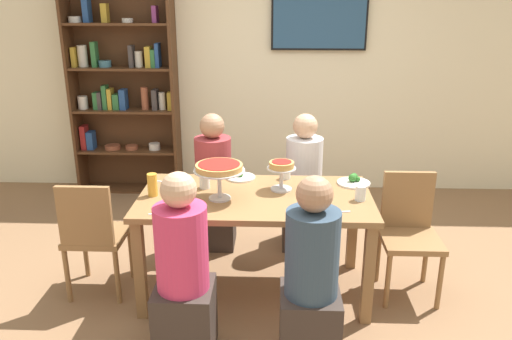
{
  "coord_description": "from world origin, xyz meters",
  "views": [
    {
      "loc": [
        0.13,
        -3.24,
        2.04
      ],
      "look_at": [
        0.0,
        0.1,
        0.89
      ],
      "focal_mm": 35.65,
      "sensor_mm": 36.0,
      "label": 1
    }
  ],
  "objects": [
    {
      "name": "water_glass_clear_far",
      "position": [
        0.7,
        -0.06,
        0.79
      ],
      "size": [
        0.07,
        0.07,
        0.1
      ],
      "primitive_type": "cylinder",
      "color": "white",
      "rests_on": "dining_table"
    },
    {
      "name": "beer_glass_amber_tall",
      "position": [
        -0.7,
        -0.03,
        0.82
      ],
      "size": [
        0.07,
        0.07,
        0.16
      ],
      "primitive_type": "cylinder",
      "color": "gold",
      "rests_on": "dining_table"
    },
    {
      "name": "dining_table",
      "position": [
        0.0,
        0.0,
        0.64
      ],
      "size": [
        1.6,
        0.84,
        0.74
      ],
      "color": "olive",
      "rests_on": "ground_plane"
    },
    {
      "name": "cutlery_fork_far",
      "position": [
        -0.73,
        0.25,
        0.74
      ],
      "size": [
        0.18,
        0.06,
        0.0
      ],
      "primitive_type": "cube",
      "rotation": [
        0.0,
        0.0,
        2.89
      ],
      "color": "silver",
      "rests_on": "dining_table"
    },
    {
      "name": "diner_far_left",
      "position": [
        -0.38,
        0.71,
        0.49
      ],
      "size": [
        0.34,
        0.34,
        1.15
      ],
      "rotation": [
        0.0,
        0.0,
        -1.57
      ],
      "color": "#382D28",
      "rests_on": "ground_plane"
    },
    {
      "name": "cutlery_fork_near",
      "position": [
        -0.57,
        -0.34,
        0.74
      ],
      "size": [
        0.18,
        0.04,
        0.0
      ],
      "primitive_type": "cube",
      "rotation": [
        0.0,
        0.0,
        0.13
      ],
      "color": "silver",
      "rests_on": "dining_table"
    },
    {
      "name": "water_glass_clear_near",
      "position": [
        0.21,
        0.35,
        0.79
      ],
      "size": [
        0.07,
        0.07,
        0.09
      ],
      "primitive_type": "cylinder",
      "color": "white",
      "rests_on": "dining_table"
    },
    {
      "name": "water_glass_clear_spare",
      "position": [
        -0.37,
        0.13,
        0.8
      ],
      "size": [
        0.07,
        0.07,
        0.12
      ],
      "primitive_type": "cylinder",
      "color": "white",
      "rests_on": "dining_table"
    },
    {
      "name": "personal_pizza_stand",
      "position": [
        0.18,
        0.12,
        0.89
      ],
      "size": [
        0.2,
        0.2,
        0.21
      ],
      "color": "silver",
      "rests_on": "dining_table"
    },
    {
      "name": "diner_near_right",
      "position": [
        0.34,
        -0.74,
        0.49
      ],
      "size": [
        0.34,
        0.34,
        1.15
      ],
      "rotation": [
        0.0,
        0.0,
        1.57
      ],
      "color": "#382D28",
      "rests_on": "ground_plane"
    },
    {
      "name": "rear_partition",
      "position": [
        0.0,
        2.2,
        1.4
      ],
      "size": [
        8.0,
        0.12,
        2.8
      ],
      "primitive_type": "cube",
      "color": "beige",
      "rests_on": "ground_plane"
    },
    {
      "name": "salad_plate_far_diner",
      "position": [
        0.71,
        0.26,
        0.76
      ],
      "size": [
        0.24,
        0.24,
        0.07
      ],
      "color": "white",
      "rests_on": "dining_table"
    },
    {
      "name": "diner_far_right",
      "position": [
        0.37,
        0.73,
        0.49
      ],
      "size": [
        0.34,
        0.34,
        1.15
      ],
      "rotation": [
        0.0,
        0.0,
        -1.57
      ],
      "color": "#382D28",
      "rests_on": "ground_plane"
    },
    {
      "name": "diner_near_left",
      "position": [
        -0.39,
        -0.71,
        0.49
      ],
      "size": [
        0.34,
        0.34,
        1.15
      ],
      "rotation": [
        0.0,
        0.0,
        1.57
      ],
      "color": "#382D28",
      "rests_on": "ground_plane"
    },
    {
      "name": "chair_head_west",
      "position": [
        -1.12,
        -0.11,
        0.49
      ],
      "size": [
        0.4,
        0.4,
        0.87
      ],
      "color": "olive",
      "rests_on": "ground_plane"
    },
    {
      "name": "cutlery_knife_near",
      "position": [
        0.53,
        -0.27,
        0.74
      ],
      "size": [
        0.18,
        0.05,
        0.0
      ],
      "primitive_type": "cube",
      "rotation": [
        0.0,
        0.0,
        0.19
      ],
      "color": "silver",
      "rests_on": "dining_table"
    },
    {
      "name": "salad_plate_near_diner",
      "position": [
        -0.13,
        0.34,
        0.75
      ],
      "size": [
        0.22,
        0.22,
        0.06
      ],
      "color": "white",
      "rests_on": "dining_table"
    },
    {
      "name": "deep_dish_pizza_stand",
      "position": [
        -0.24,
        -0.07,
        0.95
      ],
      "size": [
        0.34,
        0.34,
        0.25
      ],
      "color": "silver",
      "rests_on": "dining_table"
    },
    {
      "name": "bookshelf",
      "position": [
        -1.47,
        2.01,
        1.12
      ],
      "size": [
        1.1,
        0.3,
        2.21
      ],
      "color": "#4C2D19",
      "rests_on": "ground_plane"
    },
    {
      "name": "television",
      "position": [
        0.56,
        2.11,
        1.79
      ],
      "size": [
        0.97,
        0.05,
        0.56
      ],
      "color": "black"
    },
    {
      "name": "ground_plane",
      "position": [
        0.0,
        0.0,
        0.0
      ],
      "size": [
        12.0,
        12.0,
        0.0
      ],
      "primitive_type": "plane",
      "color": "#846042"
    },
    {
      "name": "chair_head_east",
      "position": [
        1.08,
        0.05,
        0.49
      ],
      "size": [
        0.4,
        0.4,
        0.87
      ],
      "rotation": [
        0.0,
        0.0,
        3.14
      ],
      "color": "olive",
      "rests_on": "ground_plane"
    }
  ]
}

